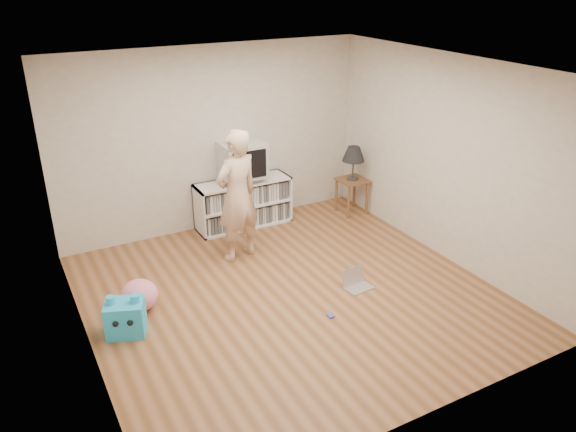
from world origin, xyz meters
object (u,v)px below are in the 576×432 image
(person, at_px, (237,196))
(laptop, at_px, (356,282))
(dvd_deck, at_px, (243,179))
(plush_blue, at_px, (125,317))
(crt_tv, at_px, (242,160))
(side_table, at_px, (352,187))
(table_lamp, at_px, (354,155))
(plush_pink, at_px, (139,295))
(media_unit, at_px, (243,203))

(person, bearing_deg, laptop, 108.44)
(dvd_deck, height_order, plush_blue, dvd_deck)
(crt_tv, bearing_deg, dvd_deck, 90.00)
(side_table, relative_size, table_lamp, 1.07)
(table_lamp, relative_size, laptop, 1.50)
(dvd_deck, relative_size, laptop, 1.31)
(dvd_deck, height_order, plush_pink, dvd_deck)
(media_unit, xyz_separation_m, plush_pink, (-1.95, -1.49, -0.17))
(table_lamp, bearing_deg, dvd_deck, 167.46)
(table_lamp, relative_size, person, 0.30)
(plush_pink, bearing_deg, side_table, 17.04)
(crt_tv, relative_size, plush_pink, 1.45)
(table_lamp, bearing_deg, laptop, -122.89)
(laptop, height_order, plush_pink, plush_pink)
(person, height_order, plush_blue, person)
(media_unit, xyz_separation_m, laptop, (0.45, -2.26, -0.29))
(plush_pink, bearing_deg, laptop, -17.65)
(crt_tv, bearing_deg, side_table, -12.43)
(dvd_deck, relative_size, person, 0.26)
(crt_tv, bearing_deg, laptop, -78.56)
(dvd_deck, distance_m, plush_blue, 2.93)
(crt_tv, height_order, plush_blue, crt_tv)
(plush_blue, xyz_separation_m, plush_pink, (0.25, 0.38, -0.02))
(table_lamp, distance_m, plush_blue, 4.21)
(dvd_deck, bearing_deg, plush_pink, -142.84)
(dvd_deck, height_order, crt_tv, crt_tv)
(side_table, distance_m, table_lamp, 0.53)
(plush_blue, bearing_deg, side_table, 42.43)
(dvd_deck, height_order, table_lamp, table_lamp)
(person, bearing_deg, plush_pink, 6.47)
(media_unit, relative_size, plush_pink, 3.39)
(crt_tv, height_order, laptop, crt_tv)
(media_unit, relative_size, plush_blue, 2.94)
(side_table, bearing_deg, crt_tv, 167.57)
(media_unit, bearing_deg, dvd_deck, -90.00)
(laptop, bearing_deg, person, 118.27)
(dvd_deck, bearing_deg, plush_blue, -139.75)
(media_unit, bearing_deg, plush_pink, -142.55)
(media_unit, bearing_deg, plush_blue, -139.51)
(plush_blue, bearing_deg, table_lamp, 42.43)
(dvd_deck, height_order, laptop, dvd_deck)
(media_unit, distance_m, laptop, 2.32)
(side_table, bearing_deg, plush_blue, -158.89)
(dvd_deck, distance_m, crt_tv, 0.29)
(table_lamp, relative_size, plush_pink, 1.25)
(laptop, distance_m, plush_blue, 2.68)
(media_unit, height_order, plush_pink, media_unit)
(side_table, bearing_deg, laptop, -122.89)
(laptop, height_order, plush_blue, plush_blue)
(side_table, bearing_deg, media_unit, 166.95)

